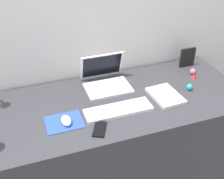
% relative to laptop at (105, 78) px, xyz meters
% --- Properties ---
extents(back_wall, '(2.99, 0.05, 1.62)m').
position_rel_laptop_xyz_m(back_wall, '(-0.04, 0.19, 0.02)').
color(back_wall, silver).
rests_on(back_wall, ground_plane).
extents(desk, '(1.79, 0.71, 0.74)m').
position_rel_laptop_xyz_m(desk, '(-0.04, -0.21, -0.42)').
color(desk, '#38383D').
rests_on(desk, ground_plane).
extents(laptop, '(0.30, 0.28, 0.21)m').
position_rel_laptop_xyz_m(laptop, '(0.00, 0.00, 0.00)').
color(laptop, white).
rests_on(laptop, desk).
extents(keyboard, '(0.41, 0.13, 0.02)m').
position_rel_laptop_xyz_m(keyboard, '(-0.02, -0.32, -0.04)').
color(keyboard, white).
rests_on(keyboard, desk).
extents(mousepad, '(0.21, 0.17, 0.00)m').
position_rel_laptop_xyz_m(mousepad, '(-0.35, -0.31, -0.05)').
color(mousepad, blue).
rests_on(mousepad, desk).
extents(mouse, '(0.06, 0.10, 0.03)m').
position_rel_laptop_xyz_m(mouse, '(-0.34, -0.32, -0.03)').
color(mouse, white).
rests_on(mouse, mousepad).
extents(cell_phone, '(0.11, 0.14, 0.01)m').
position_rel_laptop_xyz_m(cell_phone, '(-0.18, -0.44, -0.05)').
color(cell_phone, black).
rests_on(cell_phone, desk).
extents(notebook_pad, '(0.19, 0.25, 0.02)m').
position_rel_laptop_xyz_m(notebook_pad, '(0.32, -0.27, -0.04)').
color(notebook_pad, silver).
rests_on(notebook_pad, desk).
extents(picture_frame, '(0.12, 0.02, 0.15)m').
position_rel_laptop_xyz_m(picture_frame, '(0.67, 0.04, 0.02)').
color(picture_frame, black).
rests_on(picture_frame, desk).
extents(toy_figurine_cyan, '(0.04, 0.04, 0.04)m').
position_rel_laptop_xyz_m(toy_figurine_cyan, '(0.51, -0.25, -0.03)').
color(toy_figurine_cyan, '#28B7CC').
rests_on(toy_figurine_cyan, desk).
extents(toy_figurine_pink, '(0.04, 0.04, 0.05)m').
position_rel_laptop_xyz_m(toy_figurine_pink, '(0.64, -0.08, -0.03)').
color(toy_figurine_pink, pink).
rests_on(toy_figurine_pink, desk).
extents(toy_figurine_red, '(0.04, 0.04, 0.04)m').
position_rel_laptop_xyz_m(toy_figurine_red, '(0.62, -0.13, -0.03)').
color(toy_figurine_red, red).
rests_on(toy_figurine_red, desk).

